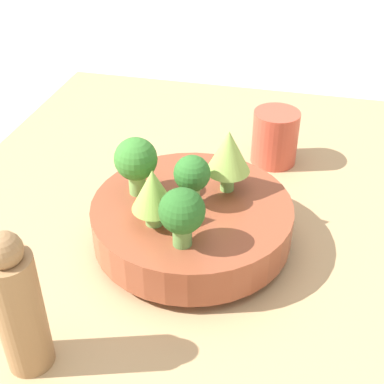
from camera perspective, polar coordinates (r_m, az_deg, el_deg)
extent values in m
plane|color=beige|center=(0.77, 2.14, -8.18)|extent=(6.00, 6.00, 0.00)
cube|color=tan|center=(0.76, 2.17, -7.15)|extent=(1.11, 0.89, 0.04)
cylinder|color=brown|center=(0.75, 0.00, -4.97)|extent=(0.12, 0.12, 0.01)
cylinder|color=brown|center=(0.73, 0.00, -2.97)|extent=(0.27, 0.27, 0.05)
cylinder|color=#609347|center=(0.64, -1.05, -4.50)|extent=(0.02, 0.02, 0.03)
sphere|color=#286023|center=(0.62, -1.08, -2.03)|extent=(0.06, 0.06, 0.06)
cylinder|color=#7AB256|center=(0.73, -5.85, 1.05)|extent=(0.02, 0.02, 0.03)
sphere|color=#387A2D|center=(0.71, -6.02, 3.53)|extent=(0.06, 0.06, 0.06)
cylinder|color=#7AB256|center=(0.68, -4.04, -2.52)|extent=(0.02, 0.02, 0.02)
cone|color=#84AD47|center=(0.66, -4.18, 0.25)|extent=(0.06, 0.06, 0.06)
cylinder|color=#7AB256|center=(0.71, 0.00, -0.25)|extent=(0.02, 0.02, 0.03)
sphere|color=#2D6B28|center=(0.69, 0.00, 2.00)|extent=(0.05, 0.05, 0.05)
cylinder|color=#7AB256|center=(0.74, 3.79, 1.28)|extent=(0.02, 0.02, 0.03)
cone|color=#93B751|center=(0.71, 3.92, 4.35)|extent=(0.06, 0.06, 0.06)
cylinder|color=#C64C38|center=(0.93, 8.84, 5.79)|extent=(0.08, 0.08, 0.09)
cylinder|color=#997047|center=(0.59, -17.86, -12.23)|extent=(0.05, 0.05, 0.15)
sphere|color=#997047|center=(0.53, -19.47, -5.89)|extent=(0.04, 0.04, 0.04)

